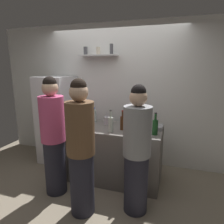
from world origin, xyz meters
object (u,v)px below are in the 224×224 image
Objects in this scene: wine_bottle_dark_glass at (135,126)px; wine_bottle_pale_glass at (111,124)px; utensil_holder at (107,121)px; person_brown_jacket at (81,150)px; person_pink_top at (53,138)px; water_bottle_plastic at (94,116)px; wine_bottle_green_glass at (155,127)px; refrigerator at (57,119)px; wine_bottle_amber_glass at (123,122)px; baking_pan at (151,127)px; person_grey_hoodie at (137,152)px.

wine_bottle_dark_glass is 0.92× the size of wine_bottle_pale_glass.
wine_bottle_pale_glass is (0.18, -0.35, 0.06)m from utensil_holder.
person_pink_top is at bearing 98.03° from person_brown_jacket.
water_bottle_plastic is (-0.81, 0.42, -0.00)m from wine_bottle_dark_glass.
utensil_holder is 0.13× the size of person_pink_top.
person_brown_jacket is at bearing -88.87° from utensil_holder.
person_pink_top reaches higher than wine_bottle_green_glass.
wine_bottle_green_glass is 0.98× the size of wine_bottle_pale_glass.
water_bottle_plastic is at bearing 166.41° from utensil_holder.
refrigerator is 1.75m from wine_bottle_dark_glass.
water_bottle_plastic is at bearing 152.52° from wine_bottle_dark_glass.
person_pink_top is at bearing -59.93° from refrigerator.
wine_bottle_amber_glass is (-0.50, 0.09, -0.00)m from wine_bottle_green_glass.
refrigerator reaches higher than baking_pan.
wine_bottle_green_glass is at bearing -74.20° from baking_pan.
wine_bottle_amber_glass is (0.32, -0.20, 0.05)m from utensil_holder.
wine_bottle_green_glass reaches higher than wine_bottle_dark_glass.
person_grey_hoodie is (0.65, -0.78, -0.14)m from utensil_holder.
water_bottle_plastic is (-1.00, 0.05, 0.09)m from baking_pan.
wine_bottle_dark_glass is at bearing -165.62° from wine_bottle_green_glass.
baking_pan is 1.11× the size of wine_bottle_dark_glass.
wine_bottle_pale_glass is (-0.36, 0.00, 0.00)m from wine_bottle_dark_glass.
person_brown_jacket reaches higher than baking_pan.
refrigerator is 4.84× the size of baking_pan.
wine_bottle_green_glass is 0.56m from person_grey_hoodie.
wine_bottle_amber_glass is at bearing -32.02° from utensil_holder.
wine_bottle_dark_glass is 0.19× the size of person_grey_hoodie.
person_pink_top is at bearing -108.35° from water_bottle_plastic.
person_brown_jacket reaches higher than wine_bottle_green_glass.
refrigerator is at bearing 165.24° from wine_bottle_green_glass.
wine_bottle_pale_glass is 0.84m from person_pink_top.
wine_bottle_pale_glass is 0.19× the size of person_pink_top.
person_grey_hoodie is (0.12, -0.43, -0.20)m from wine_bottle_dark_glass.
refrigerator is at bearing 163.55° from wine_bottle_amber_glass.
water_bottle_plastic is (-0.59, 0.26, -0.00)m from wine_bottle_amber_glass.
baking_pan is 0.20× the size of person_brown_jacket.
wine_bottle_amber_glass is 0.64m from water_bottle_plastic.
baking_pan is at bearing 105.80° from wine_bottle_green_glass.
person_brown_jacket is (-0.63, -0.24, 0.04)m from person_grey_hoodie.
baking_pan is 0.73m from utensil_holder.
person_brown_jacket is at bearing -136.54° from person_pink_top.
baking_pan is 0.47m from wine_bottle_amber_glass.
wine_bottle_amber_glass is at bearing 13.69° from person_brown_jacket.
refrigerator is at bearing 168.64° from utensil_holder.
wine_bottle_green_glass reaches higher than baking_pan.
baking_pan is at bearing -80.02° from person_pink_top.
wine_bottle_pale_glass is at bearing -24.14° from refrigerator.
wine_bottle_amber_glass is at bearing -24.13° from water_bottle_plastic.
baking_pan is at bearing 20.44° from person_grey_hoodie.
refrigerator is at bearing 75.74° from person_brown_jacket.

